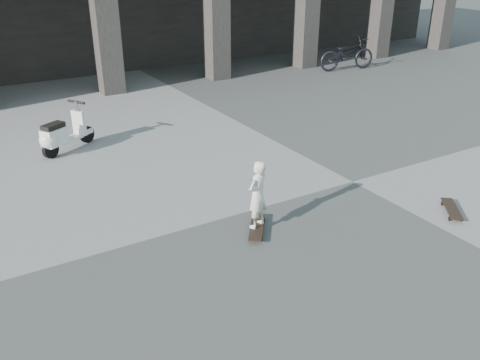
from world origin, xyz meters
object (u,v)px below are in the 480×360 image
longboard (257,227)px  skateboard_spare (452,209)px  child (257,195)px  scooter (59,136)px  bicycle (347,54)px

longboard → skateboard_spare: 3.21m
skateboard_spare → longboard: bearing=108.0°
longboard → child: bearing=0.0°
skateboard_spare → scooter: bearing=77.7°
skateboard_spare → scooter: scooter is taller
skateboard_spare → scooter: 7.62m
skateboard_spare → child: size_ratio=0.67×
bicycle → longboard: bearing=141.3°
skateboard_spare → bicycle: 10.72m
scooter → child: bearing=-100.9°
skateboard_spare → bicycle: (5.75, 9.03, 0.48)m
child → longboard: bearing=180.0°
child → bicycle: bearing=-162.4°
child → bicycle: child is taller
bicycle → child: bearing=141.3°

